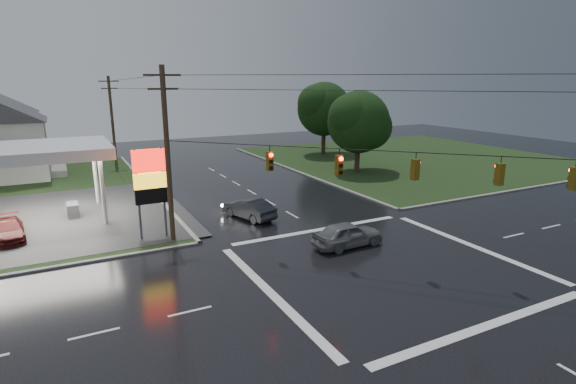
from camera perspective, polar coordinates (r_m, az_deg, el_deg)
name	(u,v)px	position (r m, az deg, el deg)	size (l,w,h in m)	color
ground	(383,266)	(26.03, 12.02, -9.18)	(120.00, 120.00, 0.00)	black
grass_ne	(413,158)	(61.51, 15.64, 4.19)	(36.00, 36.00, 0.08)	black
pylon_sign	(150,179)	(29.86, -17.14, 1.62)	(2.00, 0.35, 6.00)	#59595E
utility_pole_nw	(167,153)	(28.77, -15.06, 4.78)	(2.20, 0.32, 11.00)	#382619
utility_pole_n	(112,120)	(56.80, -21.42, 8.48)	(2.20, 0.32, 10.50)	#382619
traffic_signals	(390,152)	(24.23, 12.87, 5.03)	(26.87, 26.87, 1.47)	black
tree_ne_near	(360,122)	(50.20, 9.08, 8.74)	(7.99, 6.80, 8.98)	black
tree_ne_far	(325,109)	(61.75, 4.73, 10.44)	(8.46, 7.20, 9.80)	black
car_north	(249,208)	(33.72, -4.97, -2.10)	(1.60, 4.60, 1.52)	#202328
car_crossing	(348,234)	(28.32, 7.59, -5.33)	(1.85, 4.60, 1.57)	slate
car_pump	(8,230)	(34.37, -32.00, -4.13)	(1.85, 4.54, 1.32)	#581614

